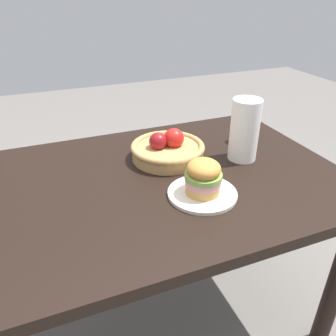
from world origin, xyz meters
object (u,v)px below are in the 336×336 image
at_px(plate, 202,194).
at_px(soda_can, 246,128).
at_px(fruit_basket, 168,149).
at_px(paper_towel_roll, 245,130).
at_px(sandwich, 203,177).

bearing_deg(plate, soda_can, 40.51).
distance_m(soda_can, fruit_basket, 0.38).
bearing_deg(soda_can, paper_towel_roll, -127.38).
distance_m(plate, fruit_basket, 0.29).
height_order(fruit_basket, paper_towel_roll, paper_towel_roll).
xyz_separation_m(plate, sandwich, (0.00, 0.00, 0.07)).
bearing_deg(soda_can, plate, -139.49).
relative_size(plate, soda_can, 1.81).
bearing_deg(plate, fruit_basket, 91.40).
height_order(plate, paper_towel_roll, paper_towel_roll).
xyz_separation_m(soda_can, fruit_basket, (-0.37, -0.03, -0.02)).
bearing_deg(soda_can, fruit_basket, -176.16).
relative_size(soda_can, paper_towel_roll, 0.53).
distance_m(plate, paper_towel_roll, 0.34).
distance_m(soda_can, paper_towel_roll, 0.18).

